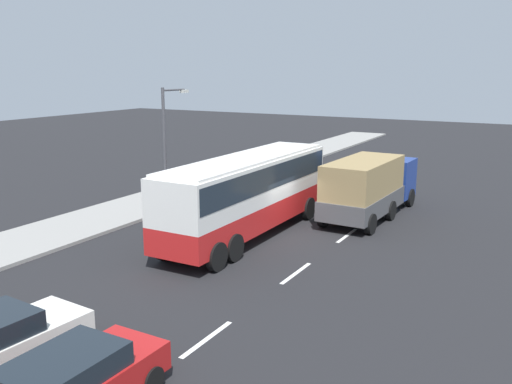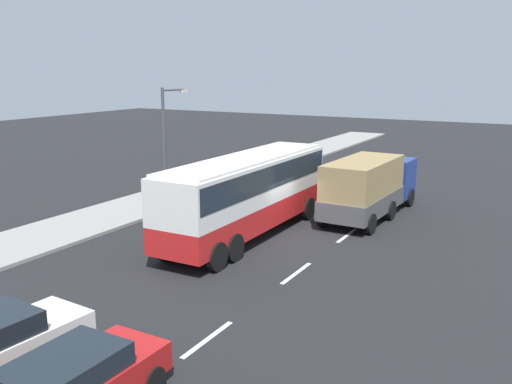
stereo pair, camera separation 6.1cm
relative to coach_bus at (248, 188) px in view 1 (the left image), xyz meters
name	(u,v)px [view 1 (the left image)]	position (x,y,z in m)	size (l,w,h in m)	color
ground_plane	(281,235)	(0.87, -1.23, -2.20)	(120.00, 120.00, 0.00)	black
sidewalk_curb	(129,209)	(0.87, 7.73, -2.13)	(80.00, 4.00, 0.15)	gray
lane_centreline	(288,279)	(-3.76, -3.84, -2.20)	(22.49, 0.16, 0.01)	white
coach_bus	(248,188)	(0.00, 0.00, 0.00)	(11.05, 2.67, 3.56)	red
cargo_truck	(370,185)	(5.88, -3.64, -0.57)	(8.00, 2.85, 3.01)	navy
car_yellow_taxi	(340,175)	(12.06, 0.23, -1.44)	(4.38, 2.00, 1.43)	gold
pedestrian_near_curb	(242,165)	(10.63, 6.61, -1.12)	(0.32, 0.32, 1.63)	#38334C
pedestrian_at_crossing	(235,163)	(10.65, 7.16, -1.06)	(0.32, 0.32, 1.71)	black
street_lamp	(167,138)	(2.06, 5.96, 1.61)	(2.12, 0.24, 6.23)	#47474C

